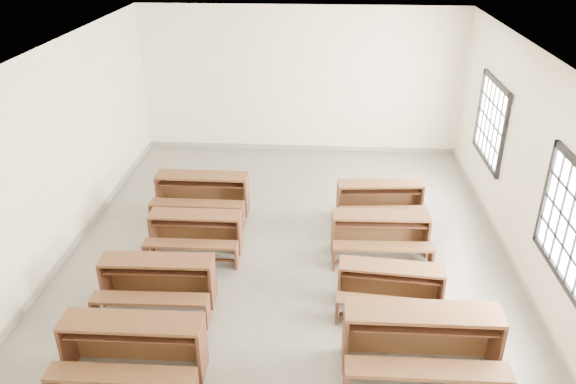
# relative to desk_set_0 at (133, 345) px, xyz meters

# --- Properties ---
(room) EXTENTS (8.50, 8.50, 3.20)m
(room) POSITION_rel_desk_set_0_xyz_m (1.69, 2.91, 1.72)
(room) COLOR gray
(room) RESTS_ON ground
(desk_set_0) EXTENTS (1.63, 0.86, 0.73)m
(desk_set_0) POSITION_rel_desk_set_0_xyz_m (0.00, 0.00, 0.00)
(desk_set_0) COLOR brown
(desk_set_0) RESTS_ON ground
(desk_set_1) EXTENTS (1.55, 0.83, 0.69)m
(desk_set_1) POSITION_rel_desk_set_0_xyz_m (-0.09, 1.33, -0.03)
(desk_set_1) COLOR brown
(desk_set_1) RESTS_ON ground
(desk_set_2) EXTENTS (1.45, 0.75, 0.65)m
(desk_set_2) POSITION_rel_desk_set_0_xyz_m (0.14, 2.71, -0.05)
(desk_set_2) COLOR brown
(desk_set_2) RESTS_ON ground
(desk_set_3) EXTENTS (1.63, 0.86, 0.73)m
(desk_set_3) POSITION_rel_desk_set_0_xyz_m (-0.01, 3.99, -0.00)
(desk_set_3) COLOR brown
(desk_set_3) RESTS_ON ground
(desk_set_4) EXTENTS (1.80, 0.94, 0.81)m
(desk_set_4) POSITION_rel_desk_set_0_xyz_m (3.32, 0.29, 0.04)
(desk_set_4) COLOR brown
(desk_set_4) RESTS_ON ground
(desk_set_5) EXTENTS (1.47, 0.85, 0.63)m
(desk_set_5) POSITION_rel_desk_set_0_xyz_m (3.08, 1.46, -0.06)
(desk_set_5) COLOR brown
(desk_set_5) RESTS_ON ground
(desk_set_6) EXTENTS (1.53, 0.82, 0.68)m
(desk_set_6) POSITION_rel_desk_set_0_xyz_m (3.06, 2.82, -0.03)
(desk_set_6) COLOR brown
(desk_set_6) RESTS_ON ground
(desk_set_7) EXTENTS (1.54, 0.89, 0.67)m
(desk_set_7) POSITION_rel_desk_set_0_xyz_m (3.15, 4.00, -0.04)
(desk_set_7) COLOR brown
(desk_set_7) RESTS_ON ground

